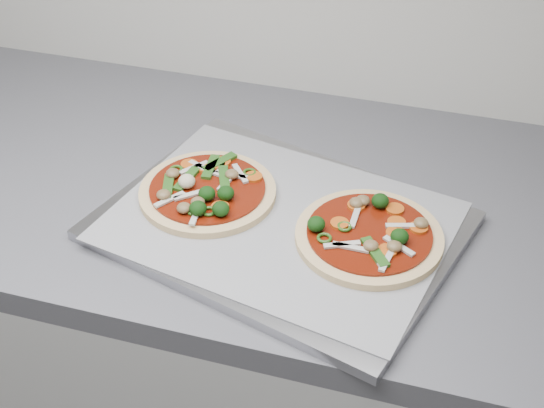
# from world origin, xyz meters

# --- Properties ---
(base_cabinet) EXTENTS (3.60, 0.60, 0.86)m
(base_cabinet) POSITION_xyz_m (0.00, 1.30, 0.43)
(base_cabinet) COLOR silver
(base_cabinet) RESTS_ON ground
(baking_tray) EXTENTS (0.54, 0.46, 0.02)m
(baking_tray) POSITION_xyz_m (0.53, 1.22, 0.91)
(baking_tray) COLOR #9D9CA2
(baking_tray) RESTS_ON countertop
(parchment) EXTENTS (0.50, 0.40, 0.00)m
(parchment) POSITION_xyz_m (0.53, 1.22, 0.92)
(parchment) COLOR gray
(parchment) RESTS_ON baking_tray
(pizza_left) EXTENTS (0.27, 0.27, 0.03)m
(pizza_left) POSITION_xyz_m (0.42, 1.24, 0.93)
(pizza_left) COLOR #E4C17F
(pizza_left) RESTS_ON parchment
(pizza_right) EXTENTS (0.22, 0.22, 0.03)m
(pizza_right) POSITION_xyz_m (0.66, 1.21, 0.93)
(pizza_right) COLOR #E4C17F
(pizza_right) RESTS_ON parchment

